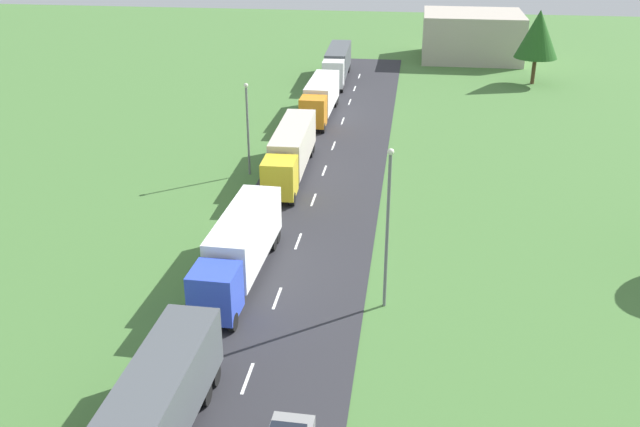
{
  "coord_description": "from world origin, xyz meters",
  "views": [
    {
      "loc": [
        7.14,
        -5.3,
        21.01
      ],
      "look_at": [
        1.32,
        37.36,
        1.68
      ],
      "focal_mm": 39.82,
      "sensor_mm": 36.0,
      "label": 1
    }
  ],
  "objects_px": {
    "truck_fourth": "(320,97)",
    "distant_building": "(472,36)",
    "truck_fifth": "(337,63)",
    "tree_oak": "(538,34)",
    "truck_second": "(240,246)",
    "lamppost_second": "(388,223)",
    "truck_third": "(291,150)",
    "lamppost_third": "(248,124)"
  },
  "relations": [
    {
      "from": "lamppost_third",
      "to": "tree_oak",
      "type": "relative_size",
      "value": 0.86
    },
    {
      "from": "truck_fifth",
      "to": "lamppost_third",
      "type": "bearing_deg",
      "value": -95.95
    },
    {
      "from": "lamppost_second",
      "to": "lamppost_third",
      "type": "height_order",
      "value": "lamppost_second"
    },
    {
      "from": "truck_third",
      "to": "lamppost_second",
      "type": "height_order",
      "value": "lamppost_second"
    },
    {
      "from": "truck_fourth",
      "to": "truck_fifth",
      "type": "height_order",
      "value": "truck_fifth"
    },
    {
      "from": "truck_fourth",
      "to": "tree_oak",
      "type": "height_order",
      "value": "tree_oak"
    },
    {
      "from": "lamppost_third",
      "to": "tree_oak",
      "type": "height_order",
      "value": "tree_oak"
    },
    {
      "from": "distant_building",
      "to": "truck_fourth",
      "type": "bearing_deg",
      "value": -118.21
    },
    {
      "from": "lamppost_second",
      "to": "truck_third",
      "type": "bearing_deg",
      "value": 114.13
    },
    {
      "from": "truck_fifth",
      "to": "lamppost_third",
      "type": "xyz_separation_m",
      "value": [
        -3.48,
        -33.37,
        2.05
      ]
    },
    {
      "from": "truck_fifth",
      "to": "lamppost_second",
      "type": "height_order",
      "value": "lamppost_second"
    },
    {
      "from": "truck_fifth",
      "to": "lamppost_second",
      "type": "xyz_separation_m",
      "value": [
        8.64,
        -52.53,
        2.91
      ]
    },
    {
      "from": "lamppost_second",
      "to": "truck_fifth",
      "type": "bearing_deg",
      "value": 99.34
    },
    {
      "from": "lamppost_second",
      "to": "distant_building",
      "type": "distance_m",
      "value": 68.59
    },
    {
      "from": "truck_third",
      "to": "lamppost_second",
      "type": "xyz_separation_m",
      "value": [
        8.67,
        -19.35,
        2.96
      ]
    },
    {
      "from": "truck_third",
      "to": "truck_fifth",
      "type": "distance_m",
      "value": 33.17
    },
    {
      "from": "truck_second",
      "to": "truck_fifth",
      "type": "xyz_separation_m",
      "value": [
        0.02,
        50.59,
        0.08
      ]
    },
    {
      "from": "lamppost_second",
      "to": "distant_building",
      "type": "xyz_separation_m",
      "value": [
        8.48,
        68.03,
        -1.97
      ]
    },
    {
      "from": "truck_third",
      "to": "lamppost_third",
      "type": "relative_size",
      "value": 1.78
    },
    {
      "from": "truck_second",
      "to": "tree_oak",
      "type": "distance_m",
      "value": 57.45
    },
    {
      "from": "truck_second",
      "to": "lamppost_second",
      "type": "height_order",
      "value": "lamppost_second"
    },
    {
      "from": "tree_oak",
      "to": "truck_third",
      "type": "bearing_deg",
      "value": -124.53
    },
    {
      "from": "tree_oak",
      "to": "distant_building",
      "type": "height_order",
      "value": "tree_oak"
    },
    {
      "from": "lamppost_third",
      "to": "distant_building",
      "type": "distance_m",
      "value": 53.05
    },
    {
      "from": "truck_fourth",
      "to": "lamppost_second",
      "type": "distance_m",
      "value": 37.4
    },
    {
      "from": "truck_third",
      "to": "truck_fourth",
      "type": "xyz_separation_m",
      "value": [
        0.12,
        16.94,
        -0.04
      ]
    },
    {
      "from": "truck_fourth",
      "to": "distant_building",
      "type": "xyz_separation_m",
      "value": [
        17.02,
        31.74,
        1.03
      ]
    },
    {
      "from": "truck_fifth",
      "to": "distant_building",
      "type": "distance_m",
      "value": 23.11
    },
    {
      "from": "truck_third",
      "to": "distant_building",
      "type": "bearing_deg",
      "value": 70.6
    },
    {
      "from": "truck_fifth",
      "to": "truck_fourth",
      "type": "bearing_deg",
      "value": -89.67
    },
    {
      "from": "truck_second",
      "to": "lamppost_third",
      "type": "distance_m",
      "value": 17.69
    },
    {
      "from": "truck_fifth",
      "to": "tree_oak",
      "type": "bearing_deg",
      "value": 3.66
    },
    {
      "from": "truck_second",
      "to": "distant_building",
      "type": "xyz_separation_m",
      "value": [
        17.14,
        66.09,
        1.01
      ]
    },
    {
      "from": "truck_second",
      "to": "lamppost_third",
      "type": "height_order",
      "value": "lamppost_third"
    },
    {
      "from": "truck_second",
      "to": "truck_fifth",
      "type": "height_order",
      "value": "truck_fifth"
    },
    {
      "from": "truck_fifth",
      "to": "tree_oak",
      "type": "distance_m",
      "value": 24.19
    },
    {
      "from": "truck_third",
      "to": "truck_fourth",
      "type": "height_order",
      "value": "truck_third"
    },
    {
      "from": "truck_fourth",
      "to": "distant_building",
      "type": "bearing_deg",
      "value": 61.79
    },
    {
      "from": "lamppost_third",
      "to": "truck_second",
      "type": "bearing_deg",
      "value": -78.65
    },
    {
      "from": "lamppost_second",
      "to": "tree_oak",
      "type": "bearing_deg",
      "value": 74.29
    },
    {
      "from": "truck_third",
      "to": "distant_building",
      "type": "relative_size",
      "value": 1.0
    },
    {
      "from": "truck_fourth",
      "to": "tree_oak",
      "type": "bearing_deg",
      "value": 36.78
    }
  ]
}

